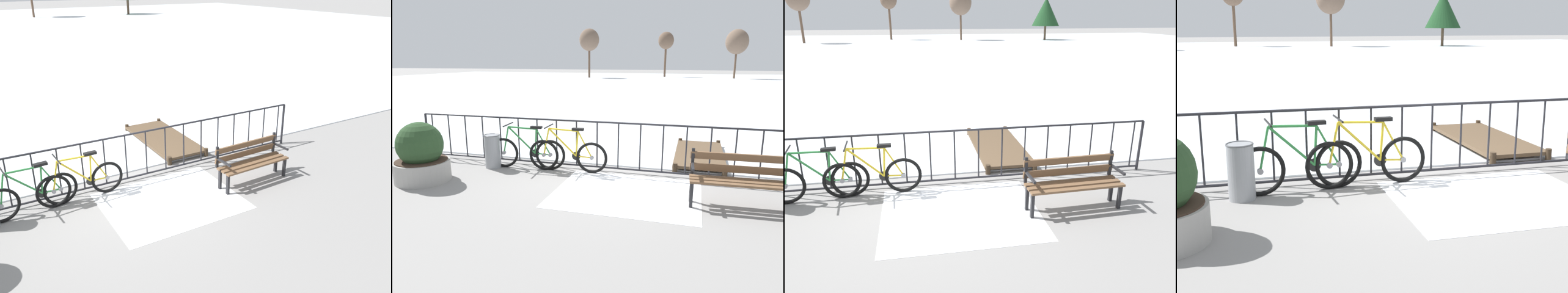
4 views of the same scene
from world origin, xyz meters
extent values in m
plane|color=gray|center=(0.00, 0.00, 0.00)|extent=(160.00, 160.00, 0.00)
cube|color=silver|center=(0.00, 28.40, 0.01)|extent=(80.00, 56.00, 0.03)
cube|color=white|center=(0.63, -1.20, 0.00)|extent=(2.55, 2.09, 0.01)
cylinder|color=#232328|center=(0.00, 0.00, 1.05)|extent=(9.00, 0.04, 0.04)
cylinder|color=#232328|center=(0.00, 0.00, 0.08)|extent=(9.00, 0.04, 0.04)
cylinder|color=#232328|center=(-2.96, 0.00, 0.57)|extent=(0.03, 0.03, 0.97)
cylinder|color=#232328|center=(-2.50, 0.00, 0.57)|extent=(0.03, 0.03, 0.97)
cylinder|color=#232328|center=(-2.05, 0.00, 0.57)|extent=(0.03, 0.03, 0.97)
cylinder|color=#232328|center=(-1.59, 0.00, 0.57)|extent=(0.03, 0.03, 0.97)
cylinder|color=#232328|center=(-1.14, 0.00, 0.57)|extent=(0.03, 0.03, 0.97)
cylinder|color=#232328|center=(-0.68, 0.00, 0.57)|extent=(0.03, 0.03, 0.97)
cylinder|color=#232328|center=(-0.23, 0.00, 0.57)|extent=(0.03, 0.03, 0.97)
cylinder|color=#232328|center=(0.23, 0.00, 0.57)|extent=(0.03, 0.03, 0.97)
cylinder|color=#232328|center=(0.68, 0.00, 0.57)|extent=(0.03, 0.03, 0.97)
cylinder|color=#232328|center=(1.14, 0.00, 0.57)|extent=(0.03, 0.03, 0.97)
cylinder|color=#232328|center=(1.59, 0.00, 0.57)|extent=(0.03, 0.03, 0.97)
cylinder|color=#232328|center=(2.05, 0.00, 0.57)|extent=(0.03, 0.03, 0.97)
torus|color=black|center=(-0.28, -0.23, 0.33)|extent=(0.66, 0.09, 0.66)
cylinder|color=gray|center=(-0.28, -0.23, 0.33)|extent=(0.08, 0.06, 0.08)
torus|color=black|center=(-1.33, -0.28, 0.33)|extent=(0.66, 0.09, 0.66)
cylinder|color=gray|center=(-1.33, -0.28, 0.33)|extent=(0.08, 0.06, 0.08)
cylinder|color=yellow|center=(-0.59, -0.24, 0.62)|extent=(0.08, 0.04, 0.53)
cylinder|color=yellow|center=(-0.91, -0.26, 0.63)|extent=(0.61, 0.07, 0.59)
cylinder|color=yellow|center=(-0.89, -0.26, 0.90)|extent=(0.63, 0.07, 0.07)
cylinder|color=yellow|center=(-0.45, -0.24, 0.34)|extent=(0.34, 0.05, 0.05)
cylinder|color=yellow|center=(-0.43, -0.23, 0.61)|extent=(0.32, 0.04, 0.56)
cylinder|color=yellow|center=(-1.26, -0.28, 0.62)|extent=(0.16, 0.04, 0.59)
cube|color=black|center=(-0.57, -0.24, 0.92)|extent=(0.24, 0.11, 0.05)
cylinder|color=black|center=(-1.20, -0.27, 0.96)|extent=(0.05, 0.52, 0.03)
cylinder|color=black|center=(-0.61, -0.24, 0.35)|extent=(0.18, 0.03, 0.18)
torus|color=black|center=(-1.19, -0.24, 0.33)|extent=(0.66, 0.12, 0.66)
cylinder|color=gray|center=(-1.19, -0.24, 0.33)|extent=(0.08, 0.07, 0.08)
torus|color=black|center=(-2.24, -0.34, 0.33)|extent=(0.66, 0.12, 0.66)
cylinder|color=gray|center=(-2.24, -0.34, 0.33)|extent=(0.08, 0.07, 0.08)
cylinder|color=#2D843D|center=(-1.51, -0.27, 0.62)|extent=(0.08, 0.04, 0.53)
cylinder|color=#2D843D|center=(-1.82, -0.30, 0.63)|extent=(0.61, 0.09, 0.59)
cylinder|color=#2D843D|center=(-1.80, -0.30, 0.90)|extent=(0.63, 0.10, 0.07)
cylinder|color=#2D843D|center=(-1.36, -0.26, 0.34)|extent=(0.34, 0.06, 0.05)
cylinder|color=#2D843D|center=(-1.34, -0.26, 0.61)|extent=(0.32, 0.06, 0.56)
cylinder|color=#2D843D|center=(-2.18, -0.34, 0.62)|extent=(0.16, 0.05, 0.59)
cube|color=black|center=(-1.49, -0.27, 0.92)|extent=(0.25, 0.12, 0.05)
cylinder|color=black|center=(-2.11, -0.33, 0.96)|extent=(0.08, 0.52, 0.03)
cylinder|color=black|center=(-1.53, -0.28, 0.35)|extent=(0.18, 0.04, 0.18)
cylinder|color=gray|center=(-2.48, -0.42, 0.36)|extent=(0.34, 0.34, 0.72)
torus|color=#545558|center=(-2.48, -0.42, 0.72)|extent=(0.35, 0.35, 0.02)
cube|color=brown|center=(1.88, 1.60, 0.12)|extent=(1.10, 2.60, 0.06)
cylinder|color=#3C2E20|center=(1.38, 0.30, 0.10)|extent=(0.10, 0.10, 0.20)
cylinder|color=#3C2E20|center=(2.37, 0.30, 0.10)|extent=(0.10, 0.10, 0.20)
cylinder|color=#3C2E20|center=(1.38, 2.90, 0.10)|extent=(0.10, 0.10, 0.20)
cylinder|color=#3C2E20|center=(2.37, 2.90, 0.10)|extent=(0.10, 0.10, 0.20)
cylinder|color=brown|center=(-2.49, 44.63, 2.11)|extent=(0.27, 0.27, 4.22)
cylinder|color=brown|center=(6.26, 42.42, 1.83)|extent=(0.24, 0.24, 3.65)
cylinder|color=brown|center=(16.86, 41.00, 1.42)|extent=(0.27, 0.27, 2.85)
cone|color=#193D1E|center=(16.86, 41.00, 3.41)|extent=(3.44, 3.44, 3.40)
camera|label=1|loc=(-2.47, -7.36, 3.98)|focal=37.49mm
camera|label=2|loc=(1.68, -7.23, 2.31)|focal=33.47mm
camera|label=3|loc=(0.00, -6.56, 3.07)|focal=34.38mm
camera|label=4|loc=(-2.44, -6.93, 2.19)|focal=47.85mm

